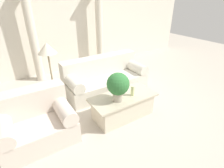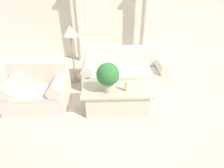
{
  "view_description": "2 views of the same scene",
  "coord_description": "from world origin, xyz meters",
  "views": [
    {
      "loc": [
        -1.95,
        -2.77,
        2.37
      ],
      "look_at": [
        -0.14,
        0.03,
        0.65
      ],
      "focal_mm": 28.0,
      "sensor_mm": 36.0,
      "label": 1
    },
    {
      "loc": [
        -0.29,
        -3.28,
        2.29
      ],
      "look_at": [
        -0.17,
        -0.1,
        0.49
      ],
      "focal_mm": 28.0,
      "sensor_mm": 36.0,
      "label": 2
    }
  ],
  "objects": [
    {
      "name": "loveseat",
      "position": [
        -1.76,
        0.02,
        0.37
      ],
      "size": [
        1.24,
        0.92,
        0.9
      ],
      "color": "beige",
      "rests_on": "ground_plane"
    },
    {
      "name": "wall_back",
      "position": [
        0.0,
        2.93,
        1.6
      ],
      "size": [
        10.0,
        0.06,
        3.2
      ],
      "color": "silver",
      "rests_on": "ground_plane"
    },
    {
      "name": "floor_lamp",
      "position": [
        -1.14,
        1.02,
        1.26
      ],
      "size": [
        0.4,
        0.4,
        1.47
      ],
      "color": "gray",
      "rests_on": "ground_plane"
    },
    {
      "name": "potted_plant",
      "position": [
        -0.26,
        -0.36,
        0.83
      ],
      "size": [
        0.44,
        0.44,
        0.58
      ],
      "color": "#B2A893",
      "rests_on": "coffee_table"
    },
    {
      "name": "pillar_candle",
      "position": [
        0.1,
        -0.37,
        0.6
      ],
      "size": [
        0.08,
        0.08,
        0.21
      ],
      "color": "beige",
      "rests_on": "coffee_table"
    },
    {
      "name": "ground_plane",
      "position": [
        0.0,
        0.0,
        0.0
      ],
      "size": [
        16.0,
        16.0,
        0.0
      ],
      "primitive_type": "plane",
      "color": "#BCB2A3"
    },
    {
      "name": "sofa_long",
      "position": [
        0.19,
        0.92,
        0.36
      ],
      "size": [
        2.15,
        0.92,
        0.9
      ],
      "color": "beige",
      "rests_on": "ground_plane"
    },
    {
      "name": "coffee_table",
      "position": [
        -0.08,
        -0.3,
        0.25
      ],
      "size": [
        1.39,
        0.65,
        0.49
      ],
      "color": "beige",
      "rests_on": "ground_plane"
    },
    {
      "name": "column_right",
      "position": [
        0.98,
        2.55,
        1.3
      ],
      "size": [
        0.33,
        0.33,
        2.55
      ],
      "color": "beige",
      "rests_on": "ground_plane"
    },
    {
      "name": "column_left",
      "position": [
        -1.14,
        2.55,
        1.3
      ],
      "size": [
        0.33,
        0.33,
        2.55
      ],
      "color": "beige",
      "rests_on": "ground_plane"
    }
  ]
}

